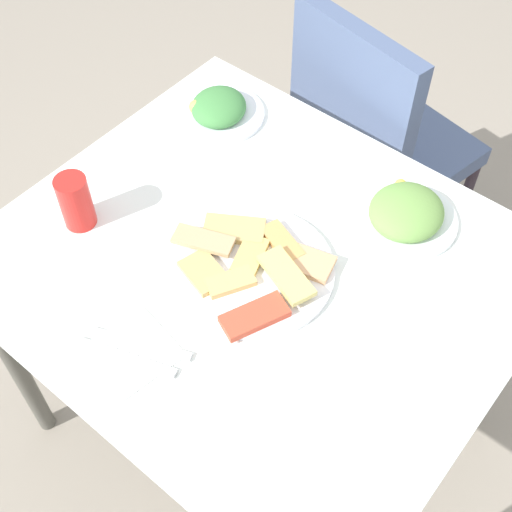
{
  "coord_description": "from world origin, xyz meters",
  "views": [
    {
      "loc": [
        0.53,
        -0.65,
        1.84
      ],
      "look_at": [
        0.0,
        -0.01,
        0.77
      ],
      "focal_mm": 48.71,
      "sensor_mm": 36.0,
      "label": 1
    }
  ],
  "objects": [
    {
      "name": "fork",
      "position": [
        -0.04,
        -0.32,
        0.74
      ],
      "size": [
        0.19,
        0.08,
        0.0
      ],
      "primitive_type": "cube",
      "rotation": [
        0.0,
        0.0,
        0.34
      ],
      "color": "silver",
      "rests_on": "paper_napkin"
    },
    {
      "name": "pide_platter",
      "position": [
        0.01,
        -0.03,
        0.75
      ],
      "size": [
        0.34,
        0.32,
        0.04
      ],
      "color": "white",
      "rests_on": "dining_table"
    },
    {
      "name": "dining_table",
      "position": [
        0.0,
        0.0,
        0.65
      ],
      "size": [
        1.02,
        0.89,
        0.74
      ],
      "color": "white",
      "rests_on": "ground_plane"
    },
    {
      "name": "salad_plate_rice",
      "position": [
        -0.35,
        0.28,
        0.76
      ],
      "size": [
        0.22,
        0.22,
        0.06
      ],
      "color": "white",
      "rests_on": "dining_table"
    },
    {
      "name": "ground_plane",
      "position": [
        0.0,
        0.0,
        0.0
      ],
      "size": [
        6.0,
        6.0,
        0.0
      ],
      "primitive_type": "plane",
      "color": "gray"
    },
    {
      "name": "salad_plate_greens",
      "position": [
        0.17,
        0.28,
        0.76
      ],
      "size": [
        0.22,
        0.22,
        0.07
      ],
      "color": "white",
      "rests_on": "dining_table"
    },
    {
      "name": "soda_can",
      "position": [
        -0.35,
        -0.15,
        0.8
      ],
      "size": [
        0.09,
        0.09,
        0.12
      ],
      "primitive_type": "cylinder",
      "rotation": [
        0.0,
        0.0,
        0.4
      ],
      "color": "red",
      "rests_on": "dining_table"
    },
    {
      "name": "spoon",
      "position": [
        -0.04,
        -0.29,
        0.74
      ],
      "size": [
        0.19,
        0.09,
        0.0
      ],
      "primitive_type": "cube",
      "rotation": [
        0.0,
        0.0,
        0.4
      ],
      "color": "silver",
      "rests_on": "paper_napkin"
    },
    {
      "name": "paper_napkin",
      "position": [
        -0.04,
        -0.3,
        0.74
      ],
      "size": [
        0.16,
        0.16,
        0.0
      ],
      "primitive_type": "cube",
      "rotation": [
        0.0,
        0.0,
        -0.17
      ],
      "color": "white",
      "rests_on": "dining_table"
    },
    {
      "name": "dining_chair",
      "position": [
        -0.14,
        0.67,
        0.51
      ],
      "size": [
        0.49,
        0.5,
        0.91
      ],
      "color": "#4C5D82",
      "rests_on": "ground_plane"
    }
  ]
}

